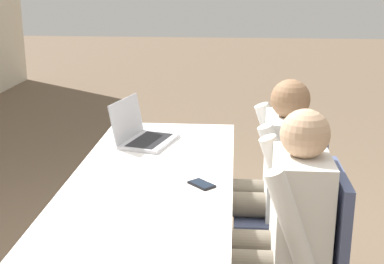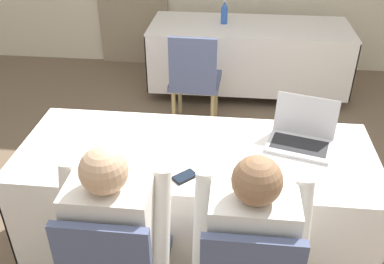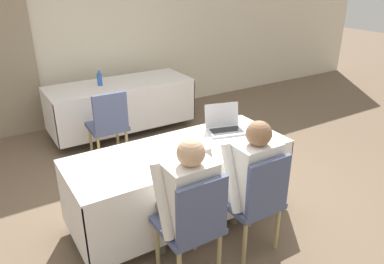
% 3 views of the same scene
% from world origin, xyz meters
% --- Properties ---
extents(conference_table_near, '(2.02, 0.79, 0.73)m').
position_xyz_m(conference_table_near, '(0.00, 0.00, 0.56)').
color(conference_table_near, white).
rests_on(conference_table_near, ground_plane).
extents(laptop, '(0.42, 0.37, 0.25)m').
position_xyz_m(laptop, '(0.59, 0.13, 0.78)').
color(laptop, '#B7B7BC').
rests_on(laptop, conference_table_near).
extents(cell_phone, '(0.14, 0.14, 0.01)m').
position_xyz_m(cell_phone, '(-0.03, -0.25, 0.74)').
color(cell_phone, black).
rests_on(cell_phone, conference_table_near).
extents(paper_beside_laptop, '(0.26, 0.33, 0.00)m').
position_xyz_m(paper_beside_laptop, '(-0.41, -0.15, 0.73)').
color(paper_beside_laptop, white).
rests_on(paper_beside_laptop, conference_table_near).
extents(chair_near_left, '(0.44, 0.44, 0.91)m').
position_xyz_m(chair_near_left, '(-0.30, -0.70, 0.51)').
color(chair_near_left, tan).
rests_on(chair_near_left, ground_plane).
extents(chair_near_right, '(0.44, 0.44, 0.91)m').
position_xyz_m(chair_near_right, '(0.30, -0.70, 0.51)').
color(chair_near_right, tan).
rests_on(chair_near_right, ground_plane).
extents(person_checkered_shirt, '(0.50, 0.52, 1.17)m').
position_xyz_m(person_checkered_shirt, '(-0.30, -0.60, 0.67)').
color(person_checkered_shirt, '#665B4C').
rests_on(person_checkered_shirt, ground_plane).
extents(person_white_shirt, '(0.50, 0.52, 1.17)m').
position_xyz_m(person_white_shirt, '(0.30, -0.60, 0.67)').
color(person_white_shirt, '#665B4C').
rests_on(person_white_shirt, ground_plane).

